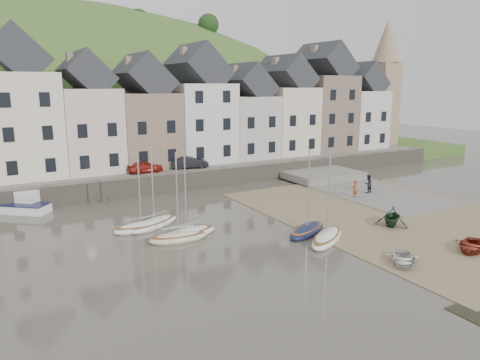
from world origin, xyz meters
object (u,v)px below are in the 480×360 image
rowboat_green (392,216)px  rowboat_red (471,246)px  car_left (145,167)px  sailboat_0 (141,227)px  person_red (355,189)px  car_right (190,162)px  person_dark (368,184)px  rowboat_white (403,260)px

rowboat_green → rowboat_red: size_ratio=0.87×
rowboat_red → car_left: (-12.51, 27.48, 1.82)m
car_left → rowboat_green: bearing=-152.5°
sailboat_0 → person_red: size_ratio=3.83×
car_right → person_dark: bearing=-122.1°
person_red → car_left: 20.82m
rowboat_red → car_left: bearing=179.1°
sailboat_0 → car_right: (9.45, 13.01, 1.98)m
sailboat_0 → rowboat_green: sailboat_0 is taller
rowboat_green → car_left: (-12.07, 21.38, 1.42)m
car_right → rowboat_white: bearing=-162.9°
rowboat_red → person_dark: bearing=133.9°
sailboat_0 → rowboat_white: (11.51, -13.87, 0.08)m
rowboat_green → car_right: 22.60m
person_red → rowboat_red: bearing=64.5°
person_red → car_left: bearing=-54.5°
rowboat_green → car_left: size_ratio=0.77×
rowboat_red → car_right: bearing=170.1°
rowboat_red → car_right: car_right is taller
rowboat_white → car_right: bearing=139.0°
rowboat_red → person_red: (3.06, 13.71, 0.56)m
person_red → car_right: (-10.67, 13.77, 1.30)m
sailboat_0 → rowboat_red: (17.07, -14.47, 0.12)m
person_dark → car_right: size_ratio=0.45×
person_red → car_right: size_ratio=0.42×
rowboat_green → rowboat_red: rowboat_green is taller
sailboat_0 → car_right: sailboat_0 is taller
rowboat_red → car_right: 28.57m
rowboat_green → person_red: bearing=121.8°
person_dark → person_red: bearing=11.6°
sailboat_0 → rowboat_red: bearing=-40.3°
rowboat_red → car_left: 30.25m
car_right → car_left: bearing=102.8°
person_red → sailboat_0: bearing=-15.1°
sailboat_0 → rowboat_green: (16.62, -8.37, 0.52)m
rowboat_white → person_dark: (11.02, 13.85, 0.66)m
rowboat_green → rowboat_red: 6.13m
person_red → person_dark: (2.41, 0.75, 0.06)m
rowboat_white → person_dark: size_ratio=1.58×
rowboat_white → person_dark: bearing=96.1°
person_red → person_dark: person_dark is taller
car_right → rowboat_red: bearing=-151.8°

